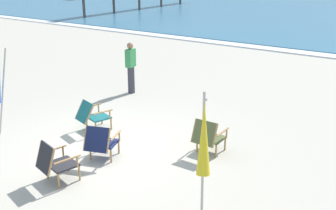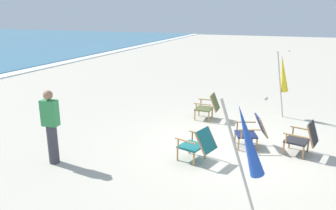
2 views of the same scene
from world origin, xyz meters
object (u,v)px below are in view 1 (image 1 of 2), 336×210
beach_chair_mid_center (55,162)px  umbrella_furled_yellow (204,140)px  beach_chair_back_left (92,115)px  beach_chair_far_center (101,141)px  beach_chair_front_left (208,136)px  person_near_chairs (131,67)px

beach_chair_mid_center → umbrella_furled_yellow: size_ratio=0.39×
beach_chair_mid_center → beach_chair_back_left: bearing=118.8°
beach_chair_back_left → beach_chair_mid_center: bearing=-61.2°
beach_chair_mid_center → umbrella_furled_yellow: umbrella_furled_yellow is taller
beach_chair_far_center → umbrella_furled_yellow: 2.92m
beach_chair_front_left → beach_chair_mid_center: size_ratio=0.99×
beach_chair_front_left → umbrella_furled_yellow: size_ratio=0.39×
umbrella_furled_yellow → beach_chair_far_center: bearing=169.6°
umbrella_furled_yellow → person_near_chairs: bearing=139.4°
beach_chair_mid_center → person_near_chairs: size_ratio=0.50×
beach_chair_back_left → beach_chair_mid_center: 2.47m
beach_chair_back_left → umbrella_furled_yellow: bearing=-20.8°
beach_chair_mid_center → person_near_chairs: 5.62m
beach_chair_far_center → person_near_chairs: (-2.45, 3.93, 0.41)m
beach_chair_far_center → beach_chair_mid_center: size_ratio=1.07×
beach_chair_front_left → umbrella_furled_yellow: (1.01, -2.02, 0.94)m
umbrella_furled_yellow → person_near_chairs: (-5.17, 4.43, -0.53)m
beach_chair_front_left → person_near_chairs: 4.82m
beach_chair_back_left → umbrella_furled_yellow: umbrella_furled_yellow is taller
beach_chair_back_left → beach_chair_far_center: beach_chair_far_center is taller
beach_chair_back_left → beach_chair_front_left: 3.02m
beach_chair_far_center → beach_chair_mid_center: 1.15m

